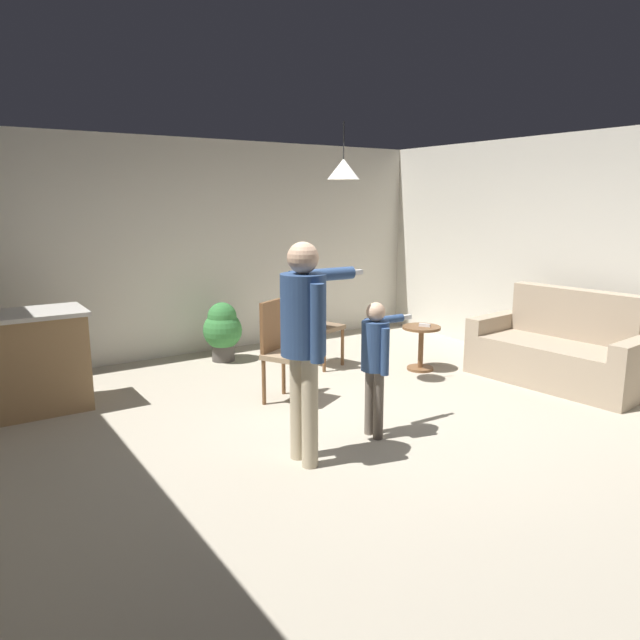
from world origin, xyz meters
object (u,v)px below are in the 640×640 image
Objects in this scene: kitchen_counter at (16,364)px; person_adult at (305,329)px; dining_chair_near_wall at (283,347)px; spare_remote_on_table at (425,325)px; dining_chair_by_counter at (318,322)px; person_child at (376,354)px; couch_floral at (560,352)px; potted_plant_corner at (222,329)px; side_table_by_couch at (421,342)px.

person_adult is (1.68, -2.34, 0.56)m from kitchen_counter.
spare_remote_on_table is (1.90, 0.03, -0.01)m from dining_chair_near_wall.
kitchen_counter reaches higher than spare_remote_on_table.
dining_chair_near_wall is (-0.94, -0.81, 0.00)m from dining_chair_by_counter.
couch_floral is at bearing 93.14° from person_child.
kitchen_counter is 3.31m from person_child.
spare_remote_on_table is at bearing 32.95° from couch_floral.
dining_chair_near_wall reaches higher than kitchen_counter.
kitchen_counter reaches higher than potted_plant_corner.
kitchen_counter is 1.73× the size of potted_plant_corner.
person_adult is at bearing -54.42° from kitchen_counter.
person_child is (-2.62, -0.07, 0.38)m from couch_floral.
dining_chair_by_counter is 1.37× the size of potted_plant_corner.
dining_chair_near_wall is (0.55, 1.29, -0.49)m from person_adult.
dining_chair_by_counter reaches higher than kitchen_counter.
spare_remote_on_table is at bearing 152.65° from dining_chair_near_wall.
person_adult is at bearing -53.93° from dining_chair_by_counter.
side_table_by_couch is at bearing 120.67° from person_adult.
couch_floral is at bearing 94.55° from person_adult.
dining_chair_by_counter is at bearing -167.28° from dining_chair_near_wall.
spare_remote_on_table is at bearing 119.89° from person_adult.
side_table_by_couch is 4.00× the size of spare_remote_on_table.
person_child is (2.43, -2.24, 0.23)m from kitchen_counter.
person_adult is 1.49m from dining_chair_near_wall.
kitchen_counter is 1.26× the size of dining_chair_near_wall.
spare_remote_on_table reaches higher than side_table_by_couch.
potted_plant_corner is (-1.76, 1.64, 0.08)m from side_table_by_couch.
side_table_by_couch is (-0.93, 1.18, -0.00)m from couch_floral.
kitchen_counter is at bearing -131.19° from person_child.
couch_floral and dining_chair_by_counter have the same top height.
couch_floral is 1.13× the size of person_adult.
couch_floral is 1.88× the size of dining_chair_by_counter.
person_child reaches higher than dining_chair_by_counter.
dining_chair_near_wall is at bearing -67.91° from dining_chair_by_counter.
potted_plant_corner is at bearing -122.28° from dining_chair_near_wall.
spare_remote_on_table is (2.45, 1.32, -0.50)m from person_adult.
couch_floral reaches higher than side_table_by_couch.
person_child is 1.57× the size of potted_plant_corner.
couch_floral is 3.04m from dining_chair_near_wall.
dining_chair_by_counter is (3.16, -0.24, 0.07)m from kitchen_counter.
potted_plant_corner is (0.67, 2.99, -0.63)m from person_adult.
kitchen_counter is 4.23m from side_table_by_couch.
person_child reaches higher than dining_chair_near_wall.
potted_plant_corner is at bearing 15.49° from kitchen_counter.
dining_chair_near_wall is at bearing -94.17° from potted_plant_corner.
dining_chair_by_counter is (-1.88, 1.93, 0.21)m from couch_floral.
person_child reaches higher than side_table_by_couch.
kitchen_counter is 2.42× the size of side_table_by_couch.
potted_plant_corner is (-0.81, 0.89, -0.14)m from dining_chair_by_counter.
couch_floral is 1.49× the size of kitchen_counter.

